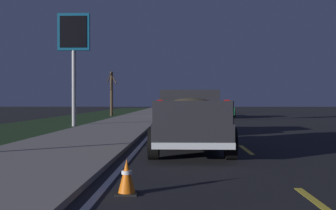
{
  "coord_description": "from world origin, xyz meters",
  "views": [
    {
      "loc": [
        -1.55,
        2.06,
        1.54
      ],
      "look_at": [
        13.9,
        2.51,
        1.37
      ],
      "focal_mm": 43.97,
      "sensor_mm": 36.0,
      "label": 1
    }
  ],
  "objects_px": {
    "sedan_silver": "(182,108)",
    "traffic_cone_near": "(127,177)",
    "pickup_truck": "(190,119)",
    "gas_price_sign": "(74,42)",
    "sedan_green": "(221,109)",
    "sedan_black": "(189,117)",
    "bare_tree_far": "(112,92)"
  },
  "relations": [
    {
      "from": "sedan_silver",
      "to": "traffic_cone_near",
      "type": "xyz_separation_m",
      "value": [
        -31.82,
        1.05,
        -0.5
      ]
    },
    {
      "from": "pickup_truck",
      "to": "traffic_cone_near",
      "type": "height_order",
      "value": "pickup_truck"
    },
    {
      "from": "sedan_silver",
      "to": "gas_price_sign",
      "type": "xyz_separation_m",
      "value": [
        -14.27,
        6.47,
        4.24
      ]
    },
    {
      "from": "pickup_truck",
      "to": "gas_price_sign",
      "type": "distance_m",
      "value": 14.04
    },
    {
      "from": "sedan_green",
      "to": "sedan_black",
      "type": "relative_size",
      "value": 1.0
    },
    {
      "from": "sedan_black",
      "to": "bare_tree_far",
      "type": "bearing_deg",
      "value": 18.66
    },
    {
      "from": "pickup_truck",
      "to": "sedan_silver",
      "type": "distance_m",
      "value": 25.98
    },
    {
      "from": "bare_tree_far",
      "to": "gas_price_sign",
      "type": "bearing_deg",
      "value": -178.41
    },
    {
      "from": "pickup_truck",
      "to": "gas_price_sign",
      "type": "relative_size",
      "value": 0.81
    },
    {
      "from": "sedan_silver",
      "to": "sedan_black",
      "type": "relative_size",
      "value": 1.0
    },
    {
      "from": "gas_price_sign",
      "to": "bare_tree_far",
      "type": "height_order",
      "value": "gas_price_sign"
    },
    {
      "from": "sedan_green",
      "to": "gas_price_sign",
      "type": "xyz_separation_m",
      "value": [
        -12.44,
        10.0,
        4.24
      ]
    },
    {
      "from": "pickup_truck",
      "to": "bare_tree_far",
      "type": "distance_m",
      "value": 28.78
    },
    {
      "from": "gas_price_sign",
      "to": "traffic_cone_near",
      "type": "relative_size",
      "value": 11.55
    },
    {
      "from": "sedan_green",
      "to": "bare_tree_far",
      "type": "height_order",
      "value": "bare_tree_far"
    },
    {
      "from": "bare_tree_far",
      "to": "sedan_silver",
      "type": "bearing_deg",
      "value": -105.27
    },
    {
      "from": "sedan_black",
      "to": "traffic_cone_near",
      "type": "xyz_separation_m",
      "value": [
        -12.5,
        1.29,
        -0.5
      ]
    },
    {
      "from": "pickup_truck",
      "to": "bare_tree_far",
      "type": "bearing_deg",
      "value": 14.2
    },
    {
      "from": "pickup_truck",
      "to": "traffic_cone_near",
      "type": "relative_size",
      "value": 9.36
    },
    {
      "from": "gas_price_sign",
      "to": "sedan_green",
      "type": "bearing_deg",
      "value": -38.79
    },
    {
      "from": "sedan_silver",
      "to": "sedan_green",
      "type": "bearing_deg",
      "value": -117.37
    },
    {
      "from": "pickup_truck",
      "to": "sedan_green",
      "type": "xyz_separation_m",
      "value": [
        24.15,
        -3.4,
        -0.2
      ]
    },
    {
      "from": "gas_price_sign",
      "to": "bare_tree_far",
      "type": "bearing_deg",
      "value": 1.59
    },
    {
      "from": "bare_tree_far",
      "to": "traffic_cone_near",
      "type": "bearing_deg",
      "value": -170.12
    },
    {
      "from": "traffic_cone_near",
      "to": "sedan_green",
      "type": "bearing_deg",
      "value": -8.67
    },
    {
      "from": "sedan_black",
      "to": "gas_price_sign",
      "type": "relative_size",
      "value": 0.66
    },
    {
      "from": "pickup_truck",
      "to": "sedan_green",
      "type": "bearing_deg",
      "value": -8.01
    },
    {
      "from": "sedan_silver",
      "to": "traffic_cone_near",
      "type": "relative_size",
      "value": 7.62
    },
    {
      "from": "sedan_silver",
      "to": "bare_tree_far",
      "type": "distance_m",
      "value": 7.35
    },
    {
      "from": "traffic_cone_near",
      "to": "pickup_truck",
      "type": "bearing_deg",
      "value": -11.41
    },
    {
      "from": "sedan_black",
      "to": "sedan_green",
      "type": "bearing_deg",
      "value": -10.63
    },
    {
      "from": "sedan_silver",
      "to": "bare_tree_far",
      "type": "relative_size",
      "value": 1.0
    }
  ]
}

